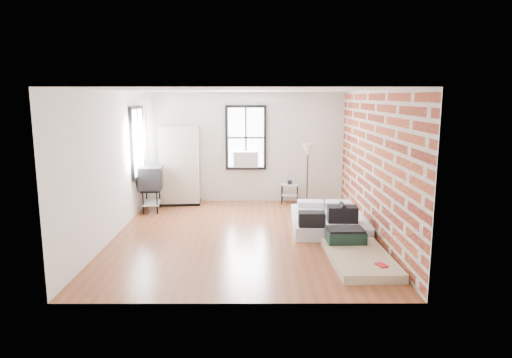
{
  "coord_description": "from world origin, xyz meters",
  "views": [
    {
      "loc": [
        0.23,
        -8.61,
        2.69
      ],
      "look_at": [
        0.25,
        0.3,
        1.07
      ],
      "focal_mm": 32.0,
      "sensor_mm": 36.0,
      "label": 1
    }
  ],
  "objects_px": {
    "mattress_bare": "(356,253)",
    "wardrobe": "(180,166)",
    "side_table": "(290,188)",
    "floor_lamp": "(308,153)",
    "mattress_main": "(328,220)",
    "tv_stand": "(151,179)"
  },
  "relations": [
    {
      "from": "mattress_bare",
      "to": "floor_lamp",
      "type": "height_order",
      "value": "floor_lamp"
    },
    {
      "from": "wardrobe",
      "to": "mattress_bare",
      "type": "bearing_deg",
      "value": -52.99
    },
    {
      "from": "mattress_main",
      "to": "wardrobe",
      "type": "xyz_separation_m",
      "value": [
        -3.4,
        2.16,
        0.8
      ]
    },
    {
      "from": "wardrobe",
      "to": "floor_lamp",
      "type": "height_order",
      "value": "wardrobe"
    },
    {
      "from": "wardrobe",
      "to": "side_table",
      "type": "height_order",
      "value": "wardrobe"
    },
    {
      "from": "side_table",
      "to": "mattress_bare",
      "type": "bearing_deg",
      "value": -78.77
    },
    {
      "from": "side_table",
      "to": "floor_lamp",
      "type": "relative_size",
      "value": 0.38
    },
    {
      "from": "mattress_main",
      "to": "side_table",
      "type": "height_order",
      "value": "mattress_main"
    },
    {
      "from": "mattress_main",
      "to": "mattress_bare",
      "type": "distance_m",
      "value": 1.85
    },
    {
      "from": "side_table",
      "to": "floor_lamp",
      "type": "distance_m",
      "value": 1.01
    },
    {
      "from": "side_table",
      "to": "mattress_main",
      "type": "bearing_deg",
      "value": -74.22
    },
    {
      "from": "tv_stand",
      "to": "floor_lamp",
      "type": "bearing_deg",
      "value": 4.62
    },
    {
      "from": "side_table",
      "to": "floor_lamp",
      "type": "xyz_separation_m",
      "value": [
        0.43,
        -0.07,
        0.91
      ]
    },
    {
      "from": "mattress_bare",
      "to": "floor_lamp",
      "type": "xyz_separation_m",
      "value": [
        -0.38,
        4.0,
        1.18
      ]
    },
    {
      "from": "wardrobe",
      "to": "tv_stand",
      "type": "xyz_separation_m",
      "value": [
        -0.56,
        -0.72,
        -0.21
      ]
    },
    {
      "from": "side_table",
      "to": "tv_stand",
      "type": "distance_m",
      "value": 3.44
    },
    {
      "from": "mattress_main",
      "to": "wardrobe",
      "type": "distance_m",
      "value": 4.1
    },
    {
      "from": "floor_lamp",
      "to": "tv_stand",
      "type": "xyz_separation_m",
      "value": [
        -3.76,
        -0.72,
        -0.54
      ]
    },
    {
      "from": "wardrobe",
      "to": "floor_lamp",
      "type": "relative_size",
      "value": 1.28
    },
    {
      "from": "floor_lamp",
      "to": "side_table",
      "type": "bearing_deg",
      "value": 170.8
    },
    {
      "from": "mattress_bare",
      "to": "side_table",
      "type": "bearing_deg",
      "value": 99.2
    },
    {
      "from": "mattress_bare",
      "to": "wardrobe",
      "type": "height_order",
      "value": "wardrobe"
    }
  ]
}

